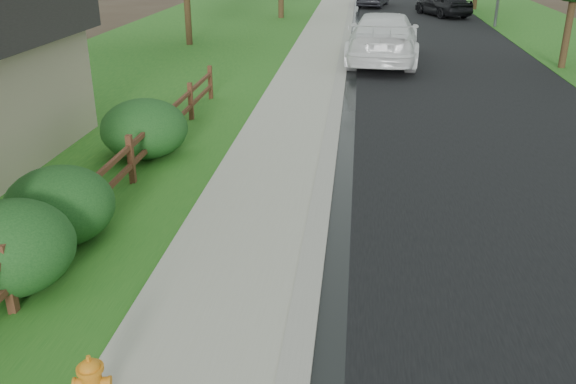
# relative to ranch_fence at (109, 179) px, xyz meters

# --- Properties ---
(road) EXTENTS (8.00, 90.00, 0.02)m
(road) POSITION_rel_ranch_fence_xyz_m (8.20, 28.60, -0.61)
(road) COLOR black
(road) RESTS_ON ground
(curb) EXTENTS (0.40, 90.00, 0.12)m
(curb) POSITION_rel_ranch_fence_xyz_m (4.00, 28.60, -0.56)
(curb) COLOR gray
(curb) RESTS_ON ground
(wet_gutter) EXTENTS (0.50, 90.00, 0.00)m
(wet_gutter) POSITION_rel_ranch_fence_xyz_m (4.35, 28.60, -0.60)
(wet_gutter) COLOR black
(wet_gutter) RESTS_ON road
(sidewalk) EXTENTS (2.20, 90.00, 0.10)m
(sidewalk) POSITION_rel_ranch_fence_xyz_m (2.70, 28.60, -0.57)
(sidewalk) COLOR #A7A391
(sidewalk) RESTS_ON ground
(grass_strip) EXTENTS (1.60, 90.00, 0.06)m
(grass_strip) POSITION_rel_ranch_fence_xyz_m (0.80, 28.60, -0.59)
(grass_strip) COLOR #205C1A
(grass_strip) RESTS_ON ground
(lawn_near) EXTENTS (9.00, 90.00, 0.04)m
(lawn_near) POSITION_rel_ranch_fence_xyz_m (-4.40, 28.60, -0.60)
(lawn_near) COLOR #205C1A
(lawn_near) RESTS_ON ground
(verge_far) EXTENTS (6.00, 90.00, 0.04)m
(verge_far) POSITION_rel_ranch_fence_xyz_m (15.10, 28.60, -0.60)
(verge_far) COLOR #205C1A
(verge_far) RESTS_ON ground
(ranch_fence) EXTENTS (0.12, 16.92, 1.10)m
(ranch_fence) POSITION_rel_ranch_fence_xyz_m (0.00, 0.00, 0.00)
(ranch_fence) COLOR #452917
(ranch_fence) RESTS_ON ground
(white_suv) EXTENTS (3.21, 7.04, 2.00)m
(white_suv) POSITION_rel_ranch_fence_xyz_m (5.60, 15.22, 0.40)
(white_suv) COLOR white
(white_suv) RESTS_ON road
(dark_car_mid) EXTENTS (3.58, 5.09, 1.61)m
(dark_car_mid) POSITION_rel_ranch_fence_xyz_m (9.92, 31.24, 0.21)
(dark_car_mid) COLOR black
(dark_car_mid) RESTS_ON road
(boulder) EXTENTS (1.12, 0.88, 0.70)m
(boulder) POSITION_rel_ranch_fence_xyz_m (-0.30, -1.26, -0.27)
(boulder) COLOR brown
(boulder) RESTS_ON ground
(shrub_a) EXTENTS (2.18, 2.18, 1.37)m
(shrub_a) POSITION_rel_ranch_fence_xyz_m (-0.30, -2.94, 0.07)
(shrub_a) COLOR #184419
(shrub_a) RESTS_ON ground
(shrub_c) EXTENTS (2.23, 2.23, 1.32)m
(shrub_c) POSITION_rel_ranch_fence_xyz_m (-0.30, -1.40, 0.04)
(shrub_c) COLOR #184419
(shrub_c) RESTS_ON ground
(shrub_d) EXTENTS (2.55, 2.55, 1.38)m
(shrub_d) POSITION_rel_ranch_fence_xyz_m (-0.30, 2.96, 0.07)
(shrub_d) COLOR #184419
(shrub_d) RESTS_ON ground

